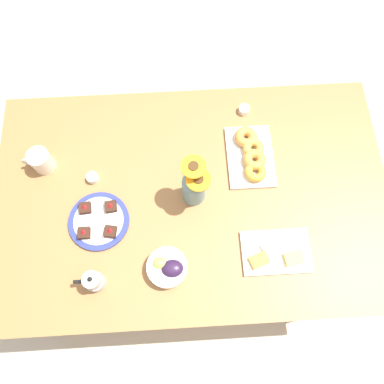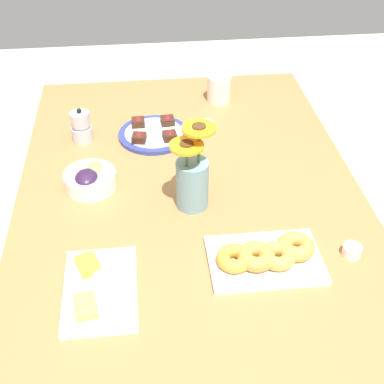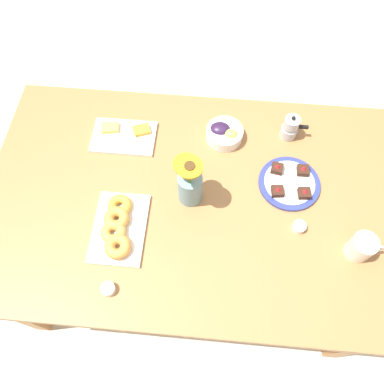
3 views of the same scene
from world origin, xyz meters
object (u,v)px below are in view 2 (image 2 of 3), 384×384
dining_table (192,226)px  flower_vase (191,179)px  cheese_platter (99,288)px  moka_pot (81,127)px  croissant_platter (266,256)px  grape_bowl (90,179)px  jam_cup_honey (352,250)px  dessert_plate (154,134)px  coffee_mug (219,88)px  jam_cup_berry (207,125)px

dining_table → flower_vase: flower_vase is taller
cheese_platter → flower_vase: size_ratio=1.01×
flower_vase → moka_pot: 0.50m
dining_table → croissant_platter: croissant_platter is taller
cheese_platter → grape_bowl: bearing=4.9°
jam_cup_honey → dessert_plate: (0.62, 0.46, -0.00)m
coffee_mug → jam_cup_berry: coffee_mug is taller
moka_pot → croissant_platter: bearing=-142.6°
jam_cup_berry → dessert_plate: dessert_plate is taller
grape_bowl → jam_cup_honey: (-0.36, -0.66, -0.01)m
grape_bowl → dessert_plate: bearing=-37.1°
dining_table → flower_vase: size_ratio=6.23×
grape_bowl → flower_vase: size_ratio=0.59×
coffee_mug → grape_bowl: 0.67m
cheese_platter → croissant_platter: (0.05, -0.41, 0.01)m
moka_pot → cheese_platter: bearing=-173.9°
dining_table → cheese_platter: cheese_platter is taller
coffee_mug → moka_pot: 0.54m
dining_table → moka_pot: bearing=41.0°
grape_bowl → croissant_platter: bearing=-129.1°
grape_bowl → flower_vase: 0.31m
coffee_mug → dessert_plate: coffee_mug is taller
grape_bowl → moka_pot: 0.27m
grape_bowl → moka_pot: moka_pot is taller
dining_table → grape_bowl: grape_bowl is taller
coffee_mug → jam_cup_berry: 0.22m
coffee_mug → flower_vase: (-0.61, 0.17, 0.04)m
coffee_mug → dessert_plate: (-0.23, 0.25, -0.04)m
dining_table → croissant_platter: (-0.25, -0.16, 0.11)m
coffee_mug → jam_cup_honey: 0.88m
dining_table → dessert_plate: 0.39m
dessert_plate → flower_vase: (-0.38, -0.09, 0.08)m
flower_vase → dessert_plate: bearing=12.7°
coffee_mug → cheese_platter: size_ratio=0.47×
coffee_mug → flower_vase: bearing=164.5°
croissant_platter → flower_vase: bearing=32.7°
flower_vase → moka_pot: flower_vase is taller
dessert_plate → coffee_mug: bearing=-47.9°
croissant_platter → dessert_plate: (0.62, 0.24, -0.01)m
coffee_mug → croissant_platter: 0.85m
dining_table → grape_bowl: bearing=69.7°
dining_table → coffee_mug: size_ratio=13.03×
dining_table → jam_cup_honey: bearing=-123.5°
dining_table → dessert_plate: dessert_plate is taller
dining_table → jam_cup_berry: (0.40, -0.09, 0.10)m
croissant_platter → grape_bowl: bearing=50.9°
croissant_platter → moka_pot: size_ratio=2.36×
jam_cup_honey → dining_table: bearing=56.5°
cheese_platter → dining_table: bearing=-39.6°
grape_bowl → jam_cup_honey: bearing=-118.2°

